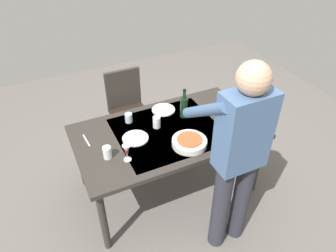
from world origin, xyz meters
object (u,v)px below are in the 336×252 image
Objects in this scene: dining_table at (168,136)px; chair_near at (127,105)px; wine_glass_left at (248,111)px; wine_glass_right at (127,150)px; wine_bottle at (184,107)px; water_cup_near_left at (157,122)px; water_cup_far_left at (107,152)px; dinner_plate_far at (163,110)px; person_server at (238,154)px; dinner_plate_near at (135,138)px; serving_bowl_pasta at (189,142)px; water_cup_near_right at (129,118)px.

dining_table is 1.84× the size of chair_near.
wine_glass_left is at bearing 166.66° from dining_table.
wine_bottle is at bearing -153.25° from wine_glass_right.
water_cup_near_left is (0.30, 0.05, -0.06)m from wine_bottle.
dinner_plate_far is (-0.70, -0.43, -0.05)m from water_cup_far_left.
wine_glass_left is 1.35m from water_cup_far_left.
person_server is at bearing 142.07° from water_cup_far_left.
wine_glass_right is (0.46, 0.21, 0.17)m from dining_table.
person_server is 0.94m from dinner_plate_near.
dinner_plate_near is (0.39, -0.28, -0.03)m from serving_bowl_pasta.
water_cup_far_left reaches higher than dinner_plate_far.
water_cup_near_right is 0.39× the size of dinner_plate_near.
dinner_plate_near is (-0.15, -0.23, -0.10)m from wine_glass_right.
water_cup_near_left is 0.26m from dinner_plate_near.
wine_glass_right reaches higher than water_cup_near_right.
water_cup_near_right is 0.27m from dinner_plate_near.
dinner_plate_near is at bearing -124.18° from wine_glass_right.
water_cup_near_left reaches higher than dining_table.
wine_bottle reaches higher than water_cup_near_left.
wine_glass_left is at bearing 148.19° from wine_bottle.
wine_bottle is 1.96× the size of wine_glass_right.
wine_glass_right is 0.66× the size of dinner_plate_far.
person_server is at bearing 115.05° from water_cup_near_right.
dinner_plate_far is (-0.17, -0.22, -0.05)m from water_cup_near_left.
chair_near is (0.10, -0.86, -0.13)m from dining_table.
person_server is 11.19× the size of wine_glass_left.
wine_bottle is at bearing 164.40° from water_cup_near_right.
dining_table is 0.41m from water_cup_near_right.
wine_glass_right reaches higher than dinner_plate_near.
wine_glass_left is 1.41× the size of water_cup_far_left.
water_cup_far_left is at bearing -2.62° from wine_glass_left.
water_cup_near_left is at bearing 52.65° from dinner_plate_far.
water_cup_near_left is at bearing 137.16° from water_cup_near_right.
water_cup_far_left is 0.82m from dinner_plate_far.
wine_glass_right is at bearing 43.13° from dinner_plate_far.
water_cup_near_left is 0.47× the size of dinner_plate_near.
wine_glass_right is 1.41× the size of water_cup_far_left.
water_cup_far_left is at bearing 63.05° from chair_near.
chair_near is 0.65m from water_cup_near_right.
chair_near reaches higher than wine_glass_right.
water_cup_far_left is (0.32, 0.40, 0.01)m from water_cup_near_right.
chair_near is 0.85m from wine_bottle.
dinner_plate_far is at bearing -143.64° from dinner_plate_near.
water_cup_near_right is at bearing -57.23° from serving_bowl_pasta.
wine_glass_left is at bearing 129.24° from chair_near.
serving_bowl_pasta is at bearing 144.31° from dinner_plate_near.
wine_glass_left is at bearing 161.71° from water_cup_near_left.
serving_bowl_pasta is (-0.08, 0.26, 0.10)m from dining_table.
dining_table is 11.11× the size of wine_glass_left.
dining_table is 0.32m from wine_bottle.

